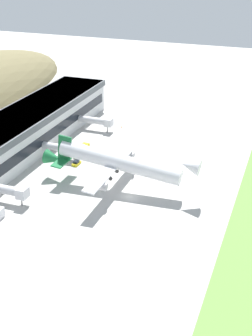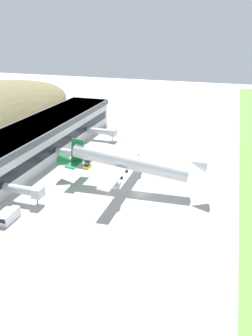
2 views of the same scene
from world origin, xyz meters
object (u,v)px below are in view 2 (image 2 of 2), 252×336
(terminal_building, at_px, (32,142))
(traffic_cone_0, at_px, (133,159))
(service_car_2, at_px, (87,166))
(jetway_1, at_px, (73,153))
(jetway_2, at_px, (103,132))
(cargo_airplane, at_px, (127,162))
(fuel_truck, at_px, (91,155))
(box_truck, at_px, (10,216))
(jetway_0, at_px, (25,190))
(traffic_cone_1, at_px, (124,137))

(terminal_building, relative_size, traffic_cone_0, 194.59)
(service_car_2, distance_m, traffic_cone_0, 18.56)
(jetway_1, bearing_deg, terminal_building, 96.96)
(jetway_2, height_order, cargo_airplane, cargo_airplane)
(fuel_truck, height_order, traffic_cone_0, fuel_truck)
(service_car_2, xyz_separation_m, box_truck, (-39.17, 5.08, 0.75))
(service_car_2, height_order, traffic_cone_0, service_car_2)
(service_car_2, relative_size, box_truck, 0.55)
(terminal_building, height_order, service_car_2, terminal_building)
(jetway_2, xyz_separation_m, box_truck, (-70.55, -0.85, -2.60))
(terminal_building, bearing_deg, fuel_truck, -68.84)
(jetway_0, bearing_deg, fuel_truck, -6.34)
(terminal_building, distance_m, traffic_cone_1, 45.13)
(terminal_building, xyz_separation_m, box_truck, (-39.90, -18.02, -6.03))
(service_car_2, bearing_deg, cargo_airplane, -119.48)
(jetway_0, xyz_separation_m, traffic_cone_1, (67.00, -8.30, -3.71))
(jetway_2, height_order, service_car_2, jetway_2)
(jetway_2, bearing_deg, cargo_airplane, -149.74)
(cargo_airplane, bearing_deg, traffic_cone_1, 19.13)
(terminal_building, relative_size, jetway_0, 8.80)
(box_truck, bearing_deg, jetway_2, 0.69)
(fuel_truck, relative_size, traffic_cone_0, 14.26)
(terminal_building, distance_m, service_car_2, 24.09)
(jetway_0, distance_m, cargo_airplane, 31.65)
(terminal_building, xyz_separation_m, cargo_airplane, (-11.18, -41.58, 1.15))
(jetway_1, bearing_deg, jetway_2, -2.06)
(cargo_airplane, relative_size, traffic_cone_0, 84.32)
(terminal_building, height_order, fuel_truck, terminal_building)
(terminal_building, relative_size, service_car_2, 30.29)
(cargo_airplane, distance_m, service_car_2, 22.66)
(fuel_truck, bearing_deg, traffic_cone_1, -8.01)
(jetway_0, xyz_separation_m, box_truck, (-9.87, -1.44, -2.60))
(service_car_2, height_order, box_truck, box_truck)
(jetway_0, bearing_deg, traffic_cone_1, -7.06)
(terminal_building, height_order, jetway_0, terminal_building)
(jetway_0, distance_m, jetway_1, 32.00)
(jetway_1, height_order, fuel_truck, jetway_1)
(jetway_1, relative_size, service_car_2, 3.22)
(jetway_1, xyz_separation_m, cargo_airplane, (-13.15, -25.45, 4.57))
(jetway_1, distance_m, traffic_cone_0, 23.26)
(jetway_1, xyz_separation_m, service_car_2, (-2.70, -6.97, -3.35))
(traffic_cone_0, height_order, traffic_cone_1, same)
(jetway_1, bearing_deg, fuel_truck, -37.54)
(box_truck, distance_m, traffic_cone_0, 54.87)
(cargo_airplane, height_order, fuel_truck, cargo_airplane)
(jetway_0, relative_size, service_car_2, 3.44)
(terminal_building, xyz_separation_m, service_car_2, (-0.73, -23.10, -6.78))
(jetway_1, relative_size, traffic_cone_1, 20.70)
(jetway_1, relative_size, traffic_cone_0, 20.70)
(jetway_2, xyz_separation_m, cargo_airplane, (-41.84, -24.41, 4.57))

